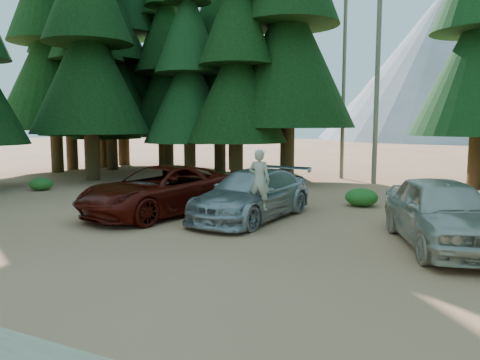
{
  "coord_description": "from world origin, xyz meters",
  "views": [
    {
      "loc": [
        5.14,
        -8.98,
        2.93
      ],
      "look_at": [
        -1.12,
        3.55,
        1.25
      ],
      "focal_mm": 35.0,
      "sensor_mm": 36.0,
      "label": 1
    }
  ],
  "objects": [
    {
      "name": "frisbee_player",
      "position": [
        -0.22,
        2.97,
        1.37
      ],
      "size": [
        0.66,
        0.47,
        1.72
      ],
      "rotation": [
        0.0,
        0.0,
        3.23
      ],
      "color": "beige",
      "rests_on": "ground"
    },
    {
      "name": "shrub_far_left",
      "position": [
        -6.82,
        7.81,
        0.27
      ],
      "size": [
        1.0,
        1.0,
        0.55
      ],
      "primitive_type": "ellipsoid",
      "color": "#1F6A21",
      "rests_on": "ground"
    },
    {
      "name": "snag_front",
      "position": [
        0.8,
        14.5,
        6.0
      ],
      "size": [
        0.24,
        0.24,
        12.0
      ],
      "primitive_type": "cylinder",
      "color": "#6D6257",
      "rests_on": "ground"
    },
    {
      "name": "shrub_center_right",
      "position": [
        1.64,
        7.78,
        0.32
      ],
      "size": [
        1.17,
        1.17,
        0.64
      ],
      "primitive_type": "ellipsoid",
      "color": "#1F6A21",
      "rests_on": "ground"
    },
    {
      "name": "forest_belt_north",
      "position": [
        0.0,
        15.0,
        0.0
      ],
      "size": [
        36.0,
        7.0,
        22.0
      ],
      "primitive_type": null,
      "color": "black",
      "rests_on": "ground"
    },
    {
      "name": "shrub_center_left",
      "position": [
        -4.07,
        10.0,
        0.27
      ],
      "size": [
        0.99,
        0.99,
        0.55
      ],
      "primitive_type": "ellipsoid",
      "color": "#1F6A21",
      "rests_on": "ground"
    },
    {
      "name": "shrub_right",
      "position": [
        3.43,
        7.64,
        0.29
      ],
      "size": [
        1.07,
        1.07,
        0.59
      ],
      "primitive_type": "ellipsoid",
      "color": "#1F6A21",
      "rests_on": "ground"
    },
    {
      "name": "silver_minivan_center",
      "position": [
        -0.94,
        4.02,
        0.75
      ],
      "size": [
        2.55,
        5.36,
        1.51
      ],
      "primitive_type": "imported",
      "rotation": [
        0.0,
        0.0,
        -0.09
      ],
      "color": "#9EA0A6",
      "rests_on": "ground"
    },
    {
      "name": "ground",
      "position": [
        0.0,
        0.0,
        0.0
      ],
      "size": [
        160.0,
        160.0,
        0.0
      ],
      "primitive_type": "plane",
      "color": "#A36A45",
      "rests_on": "ground"
    },
    {
      "name": "mountain_peak",
      "position": [
        -2.59,
        88.23,
        12.71
      ],
      "size": [
        48.0,
        50.0,
        28.0
      ],
      "color": "gray",
      "rests_on": "ground"
    },
    {
      "name": "red_pickup",
      "position": [
        -3.88,
        3.31,
        0.79
      ],
      "size": [
        3.76,
        6.1,
        1.58
      ],
      "primitive_type": "imported",
      "rotation": [
        0.0,
        0.0,
        -0.21
      ],
      "color": "#510D06",
      "rests_on": "ground"
    },
    {
      "name": "shrub_edge_west",
      "position": [
        -12.01,
        5.5,
        0.28
      ],
      "size": [
        1.01,
        1.01,
        0.56
      ],
      "primitive_type": "ellipsoid",
      "color": "#1F6A21",
      "rests_on": "ground"
    },
    {
      "name": "log_mid",
      "position": [
        3.48,
        10.5,
        0.12
      ],
      "size": [
        2.99,
        1.01,
        0.25
      ],
      "primitive_type": "cylinder",
      "rotation": [
        0.0,
        1.57,
        -0.26
      ],
      "color": "#6D6257",
      "rests_on": "ground"
    },
    {
      "name": "snag_back",
      "position": [
        -1.2,
        16.0,
        5.0
      ],
      "size": [
        0.2,
        0.2,
        10.0
      ],
      "primitive_type": "cylinder",
      "color": "#6D6257",
      "rests_on": "ground"
    },
    {
      "name": "silver_minivan_right",
      "position": [
        4.57,
        3.01,
        0.84
      ],
      "size": [
        3.62,
        5.31,
        1.68
      ],
      "primitive_type": "imported",
      "rotation": [
        0.0,
        0.0,
        0.37
      ],
      "color": "#BCB5A7",
      "rests_on": "ground"
    },
    {
      "name": "log_left",
      "position": [
        -5.9,
        10.5,
        0.15
      ],
      "size": [
        3.9,
        2.34,
        0.31
      ],
      "primitive_type": "cylinder",
      "rotation": [
        0.0,
        1.57,
        0.5
      ],
      "color": "#6D6257",
      "rests_on": "ground"
    },
    {
      "name": "shrub_left",
      "position": [
        -6.86,
        9.63,
        0.24
      ],
      "size": [
        0.87,
        0.87,
        0.48
      ],
      "primitive_type": "ellipsoid",
      "color": "#1F6A21",
      "rests_on": "ground"
    }
  ]
}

